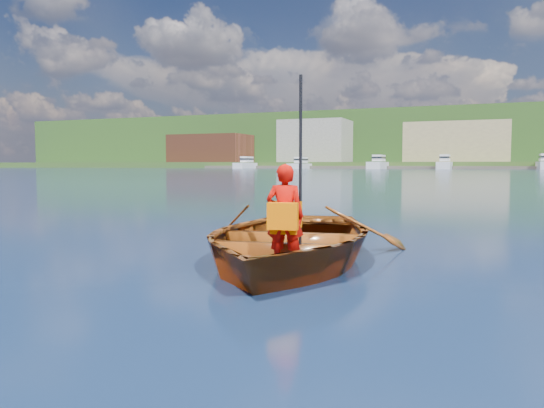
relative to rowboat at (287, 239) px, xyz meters
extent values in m
plane|color=#172A49|center=(-1.12, 0.60, -0.30)|extent=(600.00, 600.00, 0.00)
imported|color=brown|center=(0.00, 0.00, 0.00)|extent=(3.74, 4.78, 0.90)
imported|color=#BF0903|center=(0.29, -0.87, 0.39)|extent=(0.47, 0.34, 1.18)
cube|color=#F96D00|center=(0.31, -0.98, 0.40)|extent=(0.35, 0.15, 0.30)
cube|color=#F96D00|center=(0.27, -0.75, 0.40)|extent=(0.35, 0.13, 0.30)
cube|color=#F96D00|center=(0.29, -0.87, 0.22)|extent=(0.33, 0.26, 0.05)
cylinder|color=black|center=(0.41, -0.69, 0.89)|extent=(0.04, 0.04, 2.18)
cube|color=#415B29|center=(-1.12, 190.60, 0.70)|extent=(400.00, 80.00, 2.00)
cube|color=#204419|center=(-1.12, 240.60, 10.70)|extent=(400.00, 100.00, 22.00)
cube|color=brown|center=(-4.20, 148.60, 0.10)|extent=(160.05, 8.08, 0.80)
cube|color=maroon|center=(-91.12, 165.60, 6.70)|extent=(28.00, 16.00, 10.00)
cube|color=gray|center=(-51.12, 165.60, 8.70)|extent=(22.00, 16.00, 14.00)
cube|color=#9B8064|center=(-6.12, 165.60, 7.70)|extent=(30.00, 16.00, 12.00)
cube|color=silver|center=(-67.00, 143.60, 0.47)|extent=(3.23, 11.54, 1.91)
cube|color=silver|center=(-67.00, 144.75, 2.51)|extent=(2.26, 5.19, 1.80)
cube|color=black|center=(-67.00, 144.75, 2.61)|extent=(2.33, 5.42, 0.50)
cube|color=silver|center=(-49.13, 143.60, 0.38)|extent=(3.61, 12.90, 1.70)
cube|color=silver|center=(-49.13, 144.89, 2.30)|extent=(2.53, 5.80, 1.80)
cube|color=black|center=(-49.13, 144.89, 2.40)|extent=(2.60, 6.06, 0.50)
cube|color=silver|center=(-25.84, 143.60, 0.57)|extent=(3.87, 13.83, 2.17)
cube|color=silver|center=(-25.84, 144.98, 2.77)|extent=(2.71, 6.22, 1.80)
cube|color=black|center=(-25.84, 144.98, 2.87)|extent=(2.79, 6.50, 0.50)
cube|color=silver|center=(-7.90, 143.60, 0.56)|extent=(3.49, 12.45, 2.15)
cube|color=silver|center=(-7.90, 144.84, 2.75)|extent=(2.44, 5.60, 1.80)
cube|color=black|center=(-7.90, 144.84, 2.85)|extent=(2.51, 5.85, 0.50)
cylinder|color=#382314|center=(-151.83, 271.07, 19.44)|extent=(0.80, 0.80, 3.29)
sphere|color=#20501D|center=(-151.83, 271.07, 23.83)|extent=(6.15, 6.15, 6.15)
cylinder|color=#382314|center=(-15.24, 203.04, 5.53)|extent=(0.80, 0.80, 2.68)
sphere|color=#20501D|center=(-15.24, 203.04, 9.09)|extent=(5.00, 5.00, 5.00)
cylinder|color=#382314|center=(-133.52, 203.43, 6.17)|extent=(0.80, 0.80, 3.82)
sphere|color=#20501D|center=(-133.52, 203.43, 11.26)|extent=(7.12, 7.12, 7.12)
cylinder|color=#382314|center=(-35.18, 261.83, 18.03)|extent=(0.80, 0.80, 4.17)
sphere|color=#20501D|center=(-35.18, 261.83, 23.59)|extent=(7.79, 7.79, 7.79)
cylinder|color=#382314|center=(-151.40, 232.76, 11.63)|extent=(0.80, 0.80, 3.01)
sphere|color=#20501D|center=(-151.40, 232.76, 15.64)|extent=(5.61, 5.61, 5.61)
cylinder|color=#382314|center=(-24.38, 229.02, 11.32)|extent=(0.80, 0.80, 3.87)
sphere|color=#20501D|center=(-24.38, 229.02, 16.48)|extent=(7.23, 7.23, 7.23)
cylinder|color=#382314|center=(-109.14, 279.47, 21.40)|extent=(0.80, 0.80, 3.86)
sphere|color=#20501D|center=(-109.14, 279.47, 26.55)|extent=(7.21, 7.21, 7.21)
camera|label=1|loc=(2.37, -6.43, 0.97)|focal=35.00mm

